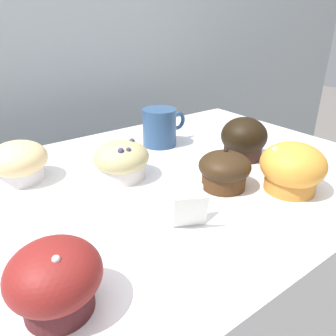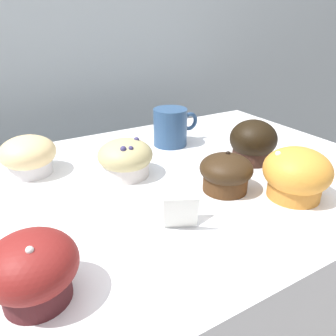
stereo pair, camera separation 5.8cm
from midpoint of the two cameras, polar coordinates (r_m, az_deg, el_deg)
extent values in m
cube|color=#A8B2B7|center=(1.17, -21.58, 6.55)|extent=(3.20, 0.10, 1.80)
cylinder|color=silver|center=(0.65, -10.58, 0.11)|extent=(0.09, 0.09, 0.04)
ellipsoid|color=tan|center=(0.64, -10.73, 1.86)|extent=(0.11, 0.11, 0.06)
sphere|color=navy|center=(0.60, -9.64, 3.09)|extent=(0.01, 0.01, 0.01)
sphere|color=navy|center=(0.60, -10.96, 2.89)|extent=(0.01, 0.01, 0.01)
sphere|color=navy|center=(0.64, -8.86, 4.64)|extent=(0.01, 0.01, 0.01)
cylinder|color=silver|center=(0.70, -26.53, -0.28)|extent=(0.08, 0.08, 0.05)
ellipsoid|color=#E2C285|center=(0.69, -26.88, 1.42)|extent=(0.11, 0.11, 0.06)
cylinder|color=#321D17|center=(0.74, 10.74, 3.61)|extent=(0.08, 0.08, 0.05)
ellipsoid|color=black|center=(0.73, 10.90, 5.48)|extent=(0.10, 0.10, 0.08)
cylinder|color=#452A15|center=(0.60, 7.03, -1.55)|extent=(0.08, 0.08, 0.04)
ellipsoid|color=#302010|center=(0.59, 7.13, 0.29)|extent=(0.10, 0.10, 0.05)
sphere|color=black|center=(0.59, 7.33, 2.88)|extent=(0.01, 0.01, 0.01)
cylinder|color=orange|center=(0.62, 18.11, -1.63)|extent=(0.09, 0.09, 0.05)
ellipsoid|color=orange|center=(0.61, 18.43, 0.52)|extent=(0.11, 0.11, 0.08)
sphere|color=white|center=(0.58, 15.51, 3.09)|extent=(0.01, 0.01, 0.01)
cylinder|color=#4A1C1E|center=(0.40, -22.95, -19.36)|extent=(0.07, 0.07, 0.05)
ellipsoid|color=maroon|center=(0.38, -23.58, -16.68)|extent=(0.10, 0.10, 0.07)
sphere|color=white|center=(0.35, -23.65, -14.52)|extent=(0.01, 0.01, 0.01)
cylinder|color=navy|center=(0.80, -3.58, 7.06)|extent=(0.08, 0.08, 0.09)
torus|color=navy|center=(0.83, -0.31, 8.18)|extent=(0.05, 0.01, 0.05)
cylinder|color=black|center=(0.79, -3.66, 9.90)|extent=(0.07, 0.07, 0.01)
cube|color=white|center=(0.49, 0.04, -6.50)|extent=(0.05, 0.04, 0.06)
cube|color=silver|center=(0.48, 0.43, -7.74)|extent=(0.05, 0.04, 0.06)
camera|label=1|loc=(0.03, -92.86, -1.33)|focal=35.00mm
camera|label=2|loc=(0.03, 87.14, 1.33)|focal=35.00mm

